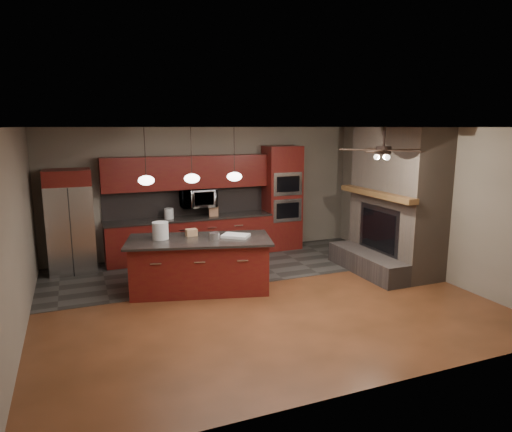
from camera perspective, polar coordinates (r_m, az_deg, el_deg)
name	(u,v)px	position (r m, az deg, el deg)	size (l,w,h in m)	color
ground	(258,297)	(7.78, 0.20, -10.04)	(7.00, 7.00, 0.00)	brown
ceiling	(258,127)	(7.26, 0.22, 11.04)	(7.00, 6.00, 0.02)	white
back_wall	(207,191)	(10.20, -6.15, 3.11)	(7.00, 0.02, 2.80)	gray
right_wall	(428,202)	(9.27, 20.68, 1.66)	(0.02, 6.00, 2.80)	gray
left_wall	(16,234)	(6.91, -27.78, -1.95)	(0.02, 6.00, 2.80)	gray
slate_tile_patch	(224,266)	(9.38, -3.96, -6.31)	(7.00, 2.40, 0.01)	#373532
fireplace_column	(394,205)	(9.29, 16.88, 1.27)	(1.30, 2.10, 2.80)	#6C5B4D
back_cabinetry	(189,217)	(9.92, -8.33, -0.14)	(3.59, 0.64, 2.20)	#5E1C11
oven_tower	(282,198)	(10.53, 3.27, 2.26)	(0.80, 0.63, 2.38)	#5E1C11
microwave	(198,198)	(9.90, -7.28, 2.26)	(0.73, 0.41, 0.50)	silver
refrigerator	(70,222)	(9.52, -22.20, -0.64)	(0.86, 0.75, 2.01)	silver
kitchen_island	(200,264)	(8.00, -7.05, -6.01)	(2.64, 1.69, 0.92)	#5E1C11
white_bucket	(160,231)	(7.94, -11.87, -1.80)	(0.27, 0.27, 0.29)	silver
paint_can	(214,236)	(7.79, -5.22, -2.53)	(0.17, 0.17, 0.11)	silver
paint_tray	(236,236)	(7.95, -2.56, -2.47)	(0.45, 0.32, 0.05)	silver
cardboard_box	(191,232)	(8.10, -8.08, -2.05)	(0.19, 0.14, 0.12)	tan
counter_bucket	(169,214)	(9.76, -10.84, 0.30)	(0.20, 0.20, 0.22)	white
counter_box	(214,211)	(9.94, -5.33, 0.63)	(0.19, 0.15, 0.22)	#AE7A59
pendant_left	(146,180)	(7.55, -13.56, 4.38)	(0.26, 0.26, 0.92)	black
pendant_center	(192,178)	(7.69, -8.01, 4.70)	(0.26, 0.26, 0.92)	black
pendant_right	(234,176)	(7.91, -2.72, 4.97)	(0.26, 0.26, 0.92)	black
ceiling_fan	(384,150)	(7.47, 15.66, 8.01)	(1.27, 1.33, 0.41)	black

